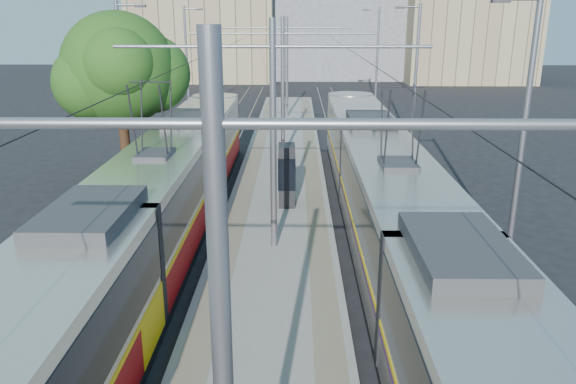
{
  "coord_description": "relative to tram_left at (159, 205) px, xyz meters",
  "views": [
    {
      "loc": [
        0.7,
        -8.64,
        7.37
      ],
      "look_at": [
        0.42,
        9.6,
        1.6
      ],
      "focal_mm": 35.0,
      "sensor_mm": 36.0,
      "label": 1
    }
  ],
  "objects": [
    {
      "name": "platform",
      "position": [
        3.6,
        9.11,
        -1.56
      ],
      "size": [
        4.0,
        50.0,
        0.3
      ],
      "primitive_type": "cube",
      "color": "gray",
      "rests_on": "ground"
    },
    {
      "name": "tactile_strip_left",
      "position": [
        2.15,
        9.11,
        -1.4
      ],
      "size": [
        0.7,
        50.0,
        0.01
      ],
      "primitive_type": "cube",
      "color": "gray",
      "rests_on": "platform"
    },
    {
      "name": "tactile_strip_right",
      "position": [
        5.05,
        9.11,
        -1.4
      ],
      "size": [
        0.7,
        50.0,
        0.01
      ],
      "primitive_type": "cube",
      "color": "gray",
      "rests_on": "platform"
    },
    {
      "name": "rails",
      "position": [
        3.6,
        9.11,
        -1.69
      ],
      "size": [
        8.71,
        70.0,
        0.03
      ],
      "color": "gray",
      "rests_on": "ground"
    },
    {
      "name": "tram_left",
      "position": [
        0.0,
        0.0,
        0.0
      ],
      "size": [
        2.43,
        28.17,
        5.5
      ],
      "color": "black",
      "rests_on": "ground"
    },
    {
      "name": "tram_right",
      "position": [
        7.2,
        -1.04,
        0.15
      ],
      "size": [
        2.43,
        31.71,
        5.5
      ],
      "color": "black",
      "rests_on": "ground"
    },
    {
      "name": "catenary",
      "position": [
        3.6,
        6.27,
        2.81
      ],
      "size": [
        9.2,
        70.0,
        7.0
      ],
      "color": "slate",
      "rests_on": "platform"
    },
    {
      "name": "street_lamps",
      "position": [
        3.6,
        13.11,
        2.47
      ],
      "size": [
        15.18,
        38.22,
        8.0
      ],
      "color": "slate",
      "rests_on": "ground"
    },
    {
      "name": "shelter",
      "position": [
        3.94,
        4.2,
        -0.16
      ],
      "size": [
        0.68,
        1.09,
        2.38
      ],
      "rotation": [
        0.0,
        0.0,
        0.02
      ],
      "color": "black",
      "rests_on": "platform"
    },
    {
      "name": "tree",
      "position": [
        -2.86,
        7.5,
        3.42
      ],
      "size": [
        5.22,
        4.82,
        7.58
      ],
      "color": "#382314",
      "rests_on": "ground"
    },
    {
      "name": "building_left",
      "position": [
        -6.4,
        52.11,
        4.72
      ],
      "size": [
        16.32,
        12.24,
        12.85
      ],
      "color": "tan",
      "rests_on": "ground"
    },
    {
      "name": "building_centre",
      "position": [
        9.6,
        56.11,
        5.89
      ],
      "size": [
        18.36,
        14.28,
        15.18
      ],
      "color": "gray",
      "rests_on": "ground"
    },
    {
      "name": "building_right",
      "position": [
        23.6,
        50.11,
        4.67
      ],
      "size": [
        14.28,
        10.2,
        12.74
      ],
      "color": "tan",
      "rests_on": "ground"
    }
  ]
}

